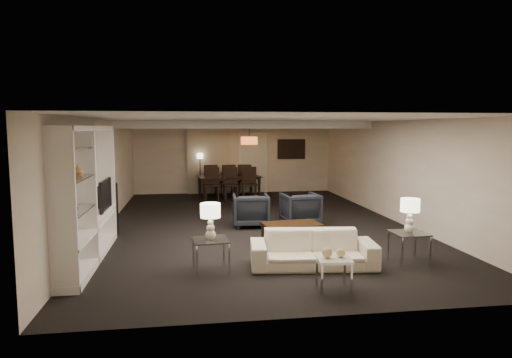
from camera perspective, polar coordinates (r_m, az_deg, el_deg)
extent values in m
plane|color=black|center=(11.08, 0.00, -5.66)|extent=(11.00, 11.00, 0.00)
cube|color=silver|center=(10.84, 0.00, 7.37)|extent=(7.00, 11.00, 0.02)
cube|color=#C2B09C|center=(16.33, -2.82, 2.65)|extent=(7.00, 0.02, 2.50)
cube|color=#C2B09C|center=(5.56, 8.34, -4.72)|extent=(7.00, 0.02, 2.50)
cube|color=#C2B09C|center=(10.94, -18.45, 0.48)|extent=(0.02, 11.00, 2.50)
cube|color=#C2B09C|center=(11.91, 16.90, 0.99)|extent=(0.02, 11.00, 2.50)
cube|color=silver|center=(14.31, -2.06, 6.73)|extent=(7.00, 4.00, 0.20)
cube|color=beige|center=(16.19, -5.97, 2.41)|extent=(1.50, 0.12, 2.40)
cube|color=silver|center=(16.40, -0.37, 1.97)|extent=(0.90, 0.05, 2.10)
cube|color=#142D38|center=(16.61, 4.43, 3.74)|extent=(0.95, 0.04, 0.65)
cylinder|color=#D8591E|center=(14.35, -0.86, 4.82)|extent=(0.52, 0.52, 0.24)
imported|color=beige|center=(7.75, 7.13, -8.70)|extent=(2.15, 1.03, 0.61)
imported|color=black|center=(10.78, -0.66, -3.92)|extent=(0.87, 0.89, 0.77)
imported|color=black|center=(11.00, 5.55, -3.73)|extent=(0.90, 0.93, 0.77)
sphere|color=tan|center=(6.64, 8.89, -9.09)|extent=(0.15, 0.15, 0.15)
sphere|color=#E3C978|center=(6.71, 10.54, -9.06)|extent=(0.13, 0.13, 0.13)
imported|color=black|center=(9.21, -18.94, -1.89)|extent=(1.02, 0.13, 0.59)
imported|color=#272DAA|center=(7.36, -21.88, -3.26)|extent=(0.15, 0.15, 0.16)
imported|color=#AF783A|center=(7.68, -21.37, 1.00)|extent=(0.18, 0.18, 0.19)
cube|color=black|center=(10.47, -17.19, -3.53)|extent=(0.15, 0.15, 1.13)
imported|color=black|center=(15.26, -3.36, -0.98)|extent=(2.17, 1.41, 0.72)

